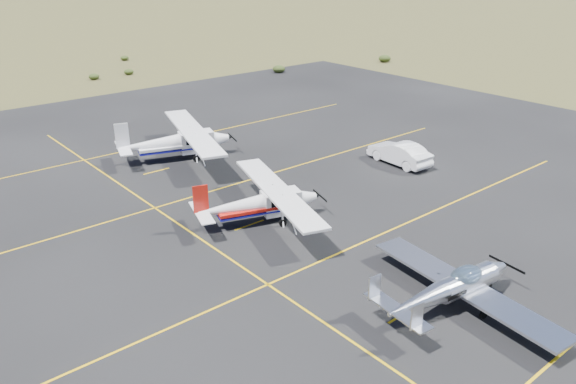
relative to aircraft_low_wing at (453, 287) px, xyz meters
name	(u,v)px	position (x,y,z in m)	size (l,w,h in m)	color
ground	(387,259)	(1.05, 4.48, -1.01)	(1600.00, 1600.00, 0.00)	#383D1C
apron	(296,213)	(1.05, 11.48, -1.01)	(72.00, 72.00, 0.02)	black
aircraft_low_wing	(453,287)	(0.00, 0.00, 0.00)	(7.06, 9.79, 2.12)	silver
aircraft_cessna	(260,202)	(-1.24, 11.93, 0.20)	(7.39, 10.70, 2.74)	silver
aircraft_plain	(177,141)	(0.50, 24.28, 0.38)	(8.41, 12.24, 3.13)	white
sedan	(399,153)	(12.25, 13.11, -0.19)	(1.73, 4.95, 1.63)	white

